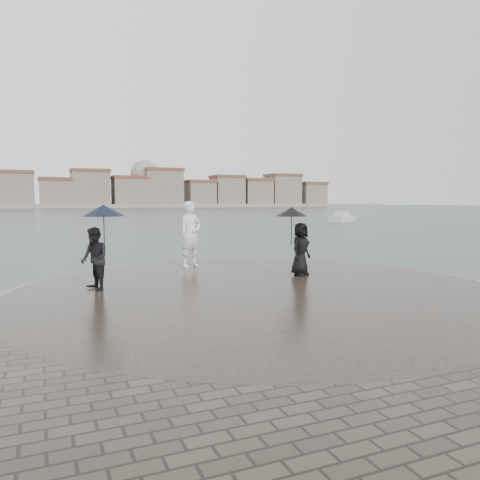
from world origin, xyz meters
name	(u,v)px	position (x,y,z in m)	size (l,w,h in m)	color
ground	(348,344)	(0.00, 0.00, 0.00)	(400.00, 400.00, 0.00)	#2B3835
kerb_ring	(261,297)	(0.00, 3.50, 0.16)	(12.50, 12.50, 0.32)	gray
quay_tip	(261,296)	(0.00, 3.50, 0.18)	(11.90, 11.90, 0.36)	#2D261E
statue	(191,234)	(-0.44, 7.80, 1.42)	(0.77, 0.51, 2.11)	white
visitor_left	(97,243)	(-3.64, 4.98, 1.48)	(1.14, 1.04, 2.04)	black
visitor_right	(298,238)	(1.87, 4.97, 1.43)	(1.15, 0.95, 1.95)	black
far_skyline	(35,191)	(-6.29, 160.71, 5.61)	(260.00, 20.00, 37.00)	gray
boats	(173,222)	(7.31, 38.89, 0.38)	(45.56, 5.48, 1.50)	beige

